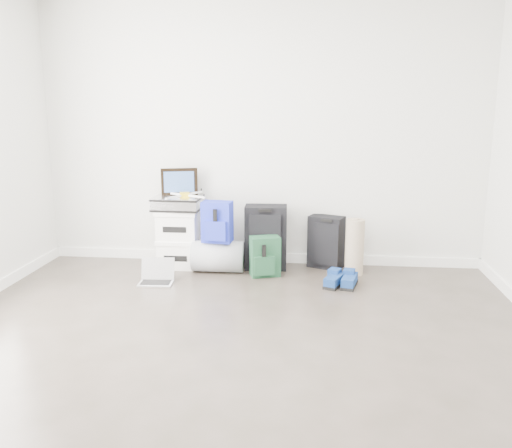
# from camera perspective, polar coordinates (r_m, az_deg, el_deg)

# --- Properties ---
(ground) EXTENTS (5.00, 5.00, 0.00)m
(ground) POSITION_cam_1_polar(r_m,az_deg,el_deg) (3.46, -3.58, -15.81)
(ground) COLOR #342E25
(ground) RESTS_ON ground
(room_envelope) EXTENTS (4.52, 5.02, 2.71)m
(room_envelope) POSITION_cam_1_polar(r_m,az_deg,el_deg) (3.06, -3.97, 14.00)
(room_envelope) COLOR silver
(room_envelope) RESTS_ON ground
(boxes_stack) EXTENTS (0.42, 0.34, 0.59)m
(boxes_stack) POSITION_cam_1_polar(r_m,az_deg,el_deg) (5.57, -8.14, -1.49)
(boxes_stack) COLOR white
(boxes_stack) RESTS_ON ground
(briefcase) EXTENTS (0.48, 0.36, 0.13)m
(briefcase) POSITION_cam_1_polar(r_m,az_deg,el_deg) (5.50, -8.26, 2.16)
(briefcase) COLOR #B2B2B7
(briefcase) RESTS_ON boxes_stack
(painting) EXTENTS (0.36, 0.12, 0.28)m
(painting) POSITION_cam_1_polar(r_m,az_deg,el_deg) (5.56, -8.08, 4.43)
(painting) COLOR black
(painting) RESTS_ON briefcase
(drone) EXTENTS (0.47, 0.47, 0.05)m
(drone) POSITION_cam_1_polar(r_m,az_deg,el_deg) (5.44, -7.52, 3.05)
(drone) COLOR yellow
(drone) RESTS_ON briefcase
(duffel_bag) EXTENTS (0.51, 0.31, 0.31)m
(duffel_bag) POSITION_cam_1_polar(r_m,az_deg,el_deg) (5.40, -4.01, -3.41)
(duffel_bag) COLOR gray
(duffel_bag) RESTS_ON ground
(blue_backpack) EXTENTS (0.30, 0.24, 0.40)m
(blue_backpack) POSITION_cam_1_polar(r_m,az_deg,el_deg) (5.29, -4.12, 0.14)
(blue_backpack) COLOR #1A28AA
(blue_backpack) RESTS_ON duffel_bag
(large_suitcase) EXTENTS (0.43, 0.29, 0.65)m
(large_suitcase) POSITION_cam_1_polar(r_m,az_deg,el_deg) (5.45, 1.04, -1.42)
(large_suitcase) COLOR black
(large_suitcase) RESTS_ON ground
(green_backpack) EXTENTS (0.32, 0.27, 0.39)m
(green_backpack) POSITION_cam_1_polar(r_m,az_deg,el_deg) (5.24, 0.95, -3.52)
(green_backpack) COLOR #153B25
(green_backpack) RESTS_ON ground
(carry_on) EXTENTS (0.39, 0.33, 0.53)m
(carry_on) POSITION_cam_1_polar(r_m,az_deg,el_deg) (5.54, 7.39, -1.90)
(carry_on) COLOR black
(carry_on) RESTS_ON ground
(shoes) EXTENTS (0.34, 0.32, 0.10)m
(shoes) POSITION_cam_1_polar(r_m,az_deg,el_deg) (5.06, 9.05, -5.94)
(shoes) COLOR black
(shoes) RESTS_ON ground
(rolled_rug) EXTENTS (0.18, 0.18, 0.55)m
(rolled_rug) POSITION_cam_1_polar(r_m,az_deg,el_deg) (5.37, 10.35, -2.39)
(rolled_rug) COLOR #9E8970
(rolled_rug) RESTS_ON ground
(laptop) EXTENTS (0.32, 0.24, 0.22)m
(laptop) POSITION_cam_1_polar(r_m,az_deg,el_deg) (5.18, -10.41, -5.50)
(laptop) COLOR silver
(laptop) RESTS_ON ground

